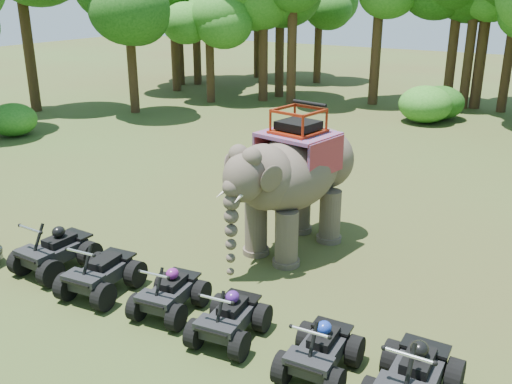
% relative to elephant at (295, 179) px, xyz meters
% --- Properties ---
extents(ground, '(110.00, 110.00, 0.00)m').
position_rel_elephant_xyz_m(ground, '(-0.39, -2.50, -1.92)').
color(ground, '#47381E').
rests_on(ground, ground).
extents(elephant, '(2.75, 4.85, 3.85)m').
position_rel_elephant_xyz_m(elephant, '(0.00, 0.00, 0.00)').
color(elephant, brown).
rests_on(elephant, ground).
extents(atv_0, '(1.39, 1.88, 1.36)m').
position_rel_elephant_xyz_m(atv_0, '(-4.38, -4.23, -1.24)').
color(atv_0, black).
rests_on(atv_0, ground).
extents(atv_1, '(1.48, 1.90, 1.31)m').
position_rel_elephant_xyz_m(atv_1, '(-2.60, -4.45, -1.27)').
color(atv_1, black).
rests_on(atv_1, ground).
extents(atv_2, '(1.38, 1.75, 1.20)m').
position_rel_elephant_xyz_m(atv_2, '(-0.73, -4.29, -1.33)').
color(atv_2, black).
rests_on(atv_2, ground).
extents(atv_3, '(1.38, 1.76, 1.21)m').
position_rel_elephant_xyz_m(atv_3, '(0.91, -4.44, -1.32)').
color(atv_3, black).
rests_on(atv_3, ground).
extents(atv_4, '(1.30, 1.72, 1.22)m').
position_rel_elephant_xyz_m(atv_4, '(2.91, -4.49, -1.31)').
color(atv_4, black).
rests_on(atv_4, ground).
extents(atv_5, '(1.41, 1.90, 1.38)m').
position_rel_elephant_xyz_m(atv_5, '(4.59, -4.42, -1.24)').
color(atv_5, black).
rests_on(atv_5, ground).
extents(tree_0, '(5.43, 5.43, 7.76)m').
position_rel_elephant_xyz_m(tree_0, '(-0.39, 21.74, 1.96)').
color(tree_0, '#195114').
rests_on(tree_0, ground).
extents(tree_22, '(6.35, 6.35, 9.08)m').
position_rel_elephant_xyz_m(tree_22, '(-20.83, 8.32, 2.61)').
color(tree_22, '#195114').
rests_on(tree_22, ground).
extents(tree_23, '(4.89, 4.89, 6.98)m').
position_rel_elephant_xyz_m(tree_23, '(-15.80, 10.97, 1.57)').
color(tree_23, '#195114').
rests_on(tree_23, ground).
extents(tree_24, '(4.71, 4.71, 6.73)m').
position_rel_elephant_xyz_m(tree_24, '(-13.94, 15.65, 1.44)').
color(tree_24, '#195114').
rests_on(tree_24, ground).
extents(tree_25, '(6.07, 6.07, 8.67)m').
position_rel_elephant_xyz_m(tree_25, '(-9.66, 17.96, 2.41)').
color(tree_25, '#195114').
rests_on(tree_25, ground).
extents(tree_26, '(6.35, 6.35, 9.07)m').
position_rel_elephant_xyz_m(tree_26, '(-5.29, 20.17, 2.61)').
color(tree_26, '#195114').
rests_on(tree_26, ground).
extents(tree_27, '(4.99, 4.99, 7.13)m').
position_rel_elephant_xyz_m(tree_27, '(1.69, 21.77, 1.64)').
color(tree_27, '#195114').
rests_on(tree_27, ground).
extents(tree_29, '(6.14, 6.14, 8.77)m').
position_rel_elephant_xyz_m(tree_29, '(-11.45, 17.67, 2.46)').
color(tree_29, '#195114').
rests_on(tree_29, ground).
extents(tree_30, '(5.48, 5.48, 7.82)m').
position_rel_elephant_xyz_m(tree_30, '(-11.67, 25.76, 1.99)').
color(tree_30, '#195114').
rests_on(tree_30, ground).
extents(tree_31, '(7.08, 7.08, 10.12)m').
position_rel_elephant_xyz_m(tree_31, '(0.19, 22.05, 3.13)').
color(tree_31, '#195114').
rests_on(tree_31, ground).
extents(tree_32, '(5.94, 5.94, 8.48)m').
position_rel_elephant_xyz_m(tree_32, '(-11.30, 19.42, 2.32)').
color(tree_32, '#195114').
rests_on(tree_32, ground).
extents(tree_35, '(6.46, 6.46, 9.23)m').
position_rel_elephant_xyz_m(tree_35, '(-18.29, 17.77, 2.69)').
color(tree_35, '#195114').
rests_on(tree_35, ground).
extents(tree_36, '(5.91, 5.91, 8.45)m').
position_rel_elephant_xyz_m(tree_36, '(-1.39, 22.05, 2.30)').
color(tree_36, '#195114').
rests_on(tree_36, ground).
extents(tree_37, '(5.07, 5.07, 7.24)m').
position_rel_elephant_xyz_m(tree_37, '(-18.74, 20.69, 1.70)').
color(tree_37, '#195114').
rests_on(tree_37, ground).
extents(tree_39, '(6.22, 6.22, 8.88)m').
position_rel_elephant_xyz_m(tree_39, '(-19.49, 21.72, 2.52)').
color(tree_39, '#195114').
rests_on(tree_39, ground).
extents(tree_40, '(6.20, 6.20, 8.85)m').
position_rel_elephant_xyz_m(tree_40, '(-19.62, 19.88, 2.50)').
color(tree_40, '#195114').
rests_on(tree_40, ground).
extents(tree_41, '(6.53, 6.53, 9.33)m').
position_rel_elephant_xyz_m(tree_41, '(-16.75, 25.76, 2.74)').
color(tree_41, '#195114').
rests_on(tree_41, ground).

